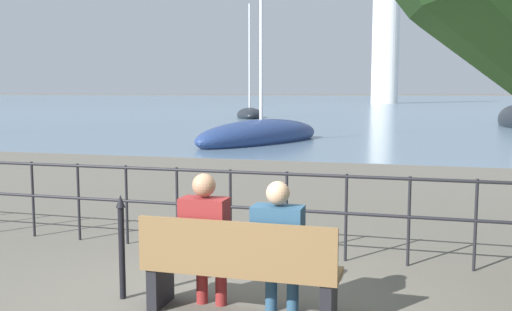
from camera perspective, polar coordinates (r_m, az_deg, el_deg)
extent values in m
cube|color=slate|center=(166.15, 15.14, 5.49)|extent=(600.00, 300.00, 0.01)
cube|color=brown|center=(5.25, -1.50, -11.20)|extent=(1.80, 0.45, 0.05)
cube|color=brown|center=(4.99, -2.20, -9.15)|extent=(1.80, 0.04, 0.45)
cube|color=black|center=(5.59, -9.52, -12.59)|extent=(0.10, 0.41, 0.40)
cube|color=black|center=(5.15, 7.29, -14.22)|extent=(0.10, 0.41, 0.40)
cylinder|color=maroon|center=(5.58, -5.42, -12.28)|extent=(0.11, 0.11, 0.45)
cylinder|color=maroon|center=(5.52, -3.51, -12.49)|extent=(0.11, 0.11, 0.45)
cube|color=maroon|center=(5.39, -4.82, -9.90)|extent=(0.36, 0.26, 0.14)
cube|color=maroon|center=(5.25, -5.18, -7.50)|extent=(0.43, 0.24, 0.61)
sphere|color=#A87A5B|center=(5.16, -5.23, -2.96)|extent=(0.21, 0.21, 0.21)
cylinder|color=navy|center=(5.39, 1.53, -12.96)|extent=(0.11, 0.11, 0.45)
cylinder|color=navy|center=(5.35, 3.69, -13.13)|extent=(0.11, 0.11, 0.45)
cube|color=navy|center=(5.20, 2.40, -10.50)|extent=(0.38, 0.26, 0.14)
cube|color=navy|center=(5.05, 2.18, -8.23)|extent=(0.45, 0.24, 0.57)
sphere|color=tan|center=(4.97, 2.20, -3.77)|extent=(0.21, 0.21, 0.21)
cylinder|color=black|center=(8.51, -21.40, -4.10)|extent=(0.04, 0.04, 1.05)
cylinder|color=black|center=(8.10, -17.31, -4.46)|extent=(0.04, 0.04, 1.05)
cylinder|color=black|center=(7.74, -12.81, -4.83)|extent=(0.04, 0.04, 1.05)
cylinder|color=black|center=(7.43, -7.89, -5.20)|extent=(0.04, 0.04, 1.05)
cylinder|color=black|center=(7.17, -2.58, -5.56)|extent=(0.04, 0.04, 1.05)
cylinder|color=black|center=(6.99, 3.08, -5.89)|extent=(0.04, 0.04, 1.05)
cylinder|color=black|center=(6.87, 8.99, -6.17)|extent=(0.04, 0.04, 1.05)
cylinder|color=black|center=(6.83, 15.04, -6.39)|extent=(0.04, 0.04, 1.05)
cylinder|color=black|center=(6.87, 21.10, -6.54)|extent=(0.04, 0.04, 1.05)
cylinder|color=black|center=(6.90, 3.10, -1.87)|extent=(15.85, 0.04, 0.04)
cylinder|color=black|center=(6.98, 3.08, -5.47)|extent=(15.85, 0.04, 0.04)
cylinder|color=black|center=(5.75, -13.26, -9.50)|extent=(0.06, 0.06, 0.91)
cone|color=black|center=(5.63, -13.40, -4.45)|extent=(0.09, 0.09, 0.12)
ellipsoid|color=navy|center=(22.58, 0.51, 1.96)|extent=(4.59, 7.61, 1.31)
cylinder|color=silver|center=(22.59, 0.52, 11.14)|extent=(0.14, 0.14, 6.44)
ellipsoid|color=black|center=(44.23, -0.65, 4.09)|extent=(3.54, 5.65, 1.11)
cylinder|color=silver|center=(44.27, -0.66, 9.76)|extent=(0.14, 0.14, 8.10)
cylinder|color=white|center=(100.87, 12.84, 11.32)|extent=(4.54, 4.54, 21.84)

